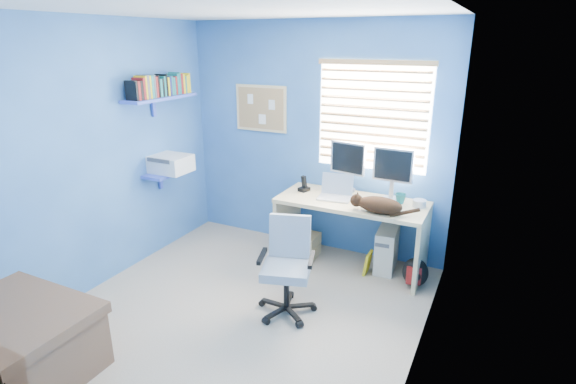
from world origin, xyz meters
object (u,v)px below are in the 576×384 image
at_px(desk, 350,234).
at_px(cat, 380,205).
at_px(tower_pc, 387,249).
at_px(office_chair, 287,278).
at_px(laptop, 335,188).

height_order(desk, cat, cat).
height_order(tower_pc, office_chair, office_chair).
bearing_deg(laptop, office_chair, -100.41).
distance_m(tower_pc, office_chair, 1.30).
bearing_deg(laptop, desk, -0.73).
bearing_deg(desk, office_chair, -102.32).
relative_size(desk, office_chair, 1.78).
distance_m(cat, tower_pc, 0.68).
bearing_deg(office_chair, cat, 55.52).
bearing_deg(office_chair, tower_pc, 62.94).
xyz_separation_m(desk, office_chair, (-0.23, -1.03, -0.05)).
relative_size(tower_pc, office_chair, 0.53).
relative_size(desk, laptop, 4.56).
relative_size(cat, office_chair, 0.51).
distance_m(desk, cat, 0.60).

